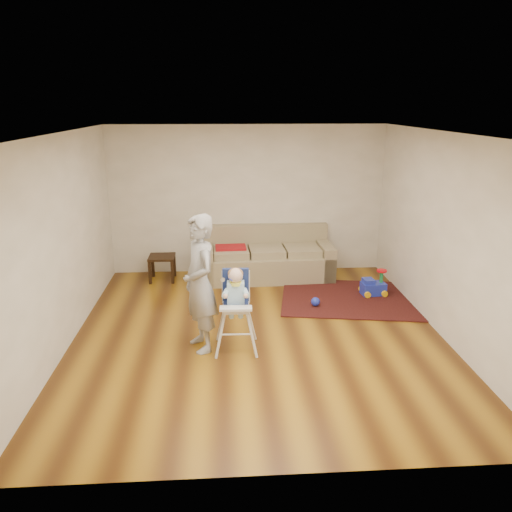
{
  "coord_description": "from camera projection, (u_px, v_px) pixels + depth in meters",
  "views": [
    {
      "loc": [
        -0.44,
        -6.26,
        3.06
      ],
      "look_at": [
        0.0,
        0.4,
        1.0
      ],
      "focal_mm": 35.0,
      "sensor_mm": 36.0,
      "label": 1
    }
  ],
  "objects": [
    {
      "name": "ride_on_toy",
      "position": [
        374.0,
        282.0,
        8.2
      ],
      "size": [
        0.41,
        0.31,
        0.42
      ],
      "primitive_type": null,
      "rotation": [
        0.0,
        0.0,
        0.1
      ],
      "color": "#2234C6",
      "rests_on": "area_rug"
    },
    {
      "name": "adult",
      "position": [
        200.0,
        284.0,
        6.25
      ],
      "size": [
        0.63,
        0.76,
        1.77
      ],
      "primitive_type": "imported",
      "rotation": [
        0.0,
        0.0,
        -1.19
      ],
      "color": "gray",
      "rests_on": "ground"
    },
    {
      "name": "toy_ball",
      "position": [
        315.0,
        302.0,
        7.77
      ],
      "size": [
        0.14,
        0.14,
        0.14
      ],
      "primitive_type": "sphere",
      "color": "#2234C6",
      "rests_on": "area_rug"
    },
    {
      "name": "room_envelope",
      "position": [
        255.0,
        193.0,
        6.85
      ],
      "size": [
        5.04,
        5.52,
        2.72
      ],
      "color": "beige",
      "rests_on": "ground"
    },
    {
      "name": "area_rug",
      "position": [
        351.0,
        298.0,
        8.12
      ],
      "size": [
        2.47,
        2.01,
        0.02
      ],
      "primitive_type": "cube",
      "rotation": [
        0.0,
        0.0,
        -0.16
      ],
      "color": "black",
      "rests_on": "ground"
    },
    {
      "name": "ground",
      "position": [
        258.0,
        333.0,
        6.9
      ],
      "size": [
        5.5,
        5.5,
        0.0
      ],
      "primitive_type": "plane",
      "color": "#48280C",
      "rests_on": "ground"
    },
    {
      "name": "side_table",
      "position": [
        162.0,
        268.0,
        8.92
      ],
      "size": [
        0.45,
        0.45,
        0.45
      ],
      "primitive_type": null,
      "color": "black",
      "rests_on": "ground"
    },
    {
      "name": "high_chair",
      "position": [
        236.0,
        310.0,
        6.33
      ],
      "size": [
        0.53,
        0.53,
        1.11
      ],
      "rotation": [
        0.0,
        0.0,
        -0.03
      ],
      "color": "silver",
      "rests_on": "ground"
    },
    {
      "name": "sofa",
      "position": [
        266.0,
        254.0,
        8.98
      ],
      "size": [
        2.39,
        1.05,
        0.91
      ],
      "rotation": [
        0.0,
        0.0,
        0.04
      ],
      "color": "gray",
      "rests_on": "ground"
    }
  ]
}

